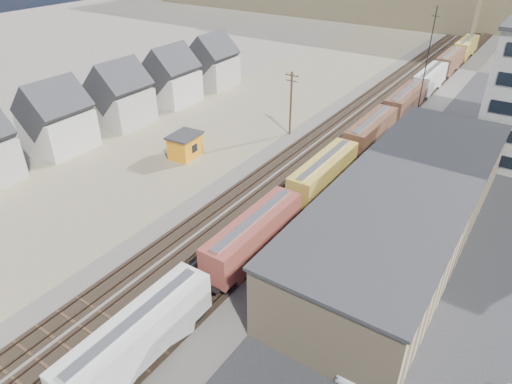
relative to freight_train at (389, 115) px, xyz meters
The scene contains 12 objects.
ground 51.85m from the freight_train, 94.21° to the right, with size 300.00×300.00×0.00m, color #6B6356.
ballast_bed 4.98m from the freight_train, 156.67° to the right, with size 18.00×200.00×0.06m, color #4C4742.
dirt_yard 26.64m from the freight_train, 153.94° to the right, with size 24.00×180.00×0.03m, color #786B52.
asphalt_lot 24.82m from the freight_train, 42.43° to the right, with size 26.00×120.00×0.04m, color #232326.
rail_tracks 5.37m from the freight_train, 159.35° to the right, with size 11.40×200.00×0.24m.
freight_train is the anchor object (origin of this frame).
warehouse 28.90m from the freight_train, 67.23° to the right, with size 12.40×40.40×7.25m.
utility_pole_north 15.83m from the freight_train, 141.91° to the right, with size 2.20×0.32×10.00m.
radio_mast 10.71m from the freight_train, 75.26° to the left, with size 1.20×0.16×18.00m.
townhouse_row 46.27m from the freight_train, 144.83° to the right, with size 8.15×68.16×10.47m.
maintenance_shed 32.19m from the freight_train, 129.98° to the right, with size 4.01×4.98×3.44m.
parked_car_white 46.93m from the freight_train, 72.51° to the right, with size 1.54×4.41×1.45m, color white.
Camera 1 is at (23.94, -16.11, 29.17)m, focal length 32.00 mm.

